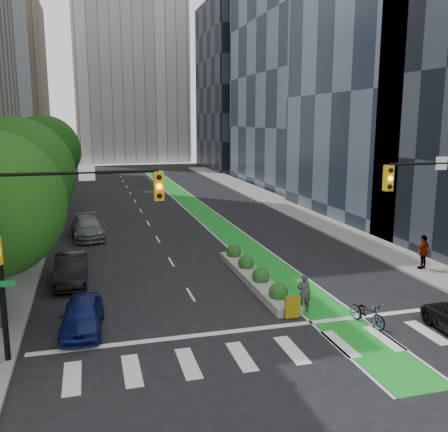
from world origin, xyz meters
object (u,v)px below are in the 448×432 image
cyclist (304,293)px  parked_car_left_near (82,315)px  median_planter (254,275)px  parked_car_left_mid (71,270)px  pedestrian_far (423,252)px  parked_car_left_far (87,228)px  bicycle (367,313)px

cyclist → parked_car_left_near: cyclist is taller
median_planter → parked_car_left_near: bearing=-154.9°
parked_car_left_mid → pedestrian_far: bearing=-8.3°
parked_car_left_near → cyclist: bearing=1.5°
parked_car_left_mid → parked_car_left_far: bearing=85.9°
cyclist → parked_car_left_far: bearing=-45.9°
bicycle → parked_car_left_far: parked_car_left_far is taller
pedestrian_far → parked_car_left_far: bearing=-58.9°
parked_car_left_mid → median_planter: bearing=-13.3°
parked_car_left_far → pedestrian_far: (18.60, -13.60, 0.37)m
median_planter → pedestrian_far: (9.97, -0.70, 0.77)m
median_planter → pedestrian_far: size_ratio=5.18×
parked_car_left_mid → pedestrian_far: size_ratio=2.34×
cyclist → parked_car_left_far: 19.90m
parked_car_left_mid → parked_car_left_far: 10.62m
pedestrian_far → bicycle: bearing=17.0°
cyclist → parked_car_left_mid: size_ratio=0.38×
median_planter → pedestrian_far: bearing=-4.0°
cyclist → bicycle: bearing=150.9°
cyclist → pedestrian_far: bearing=-141.1°
bicycle → pedestrian_far: size_ratio=1.00×
median_planter → parked_car_left_far: parked_car_left_far is taller
parked_car_left_far → pedestrian_far: size_ratio=2.67×
parked_car_left_near → parked_car_left_mid: parked_car_left_mid is taller
median_planter → parked_car_left_far: (-8.63, 12.90, 0.40)m
bicycle → parked_car_left_far: 22.66m
median_planter → cyclist: bearing=-80.2°
cyclist → parked_car_left_mid: (-10.27, 6.94, -0.12)m
median_planter → parked_car_left_near: size_ratio=2.52×
cyclist → pedestrian_far: 9.98m
bicycle → parked_car_left_far: size_ratio=0.38×
bicycle → parked_car_left_near: parked_car_left_near is taller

